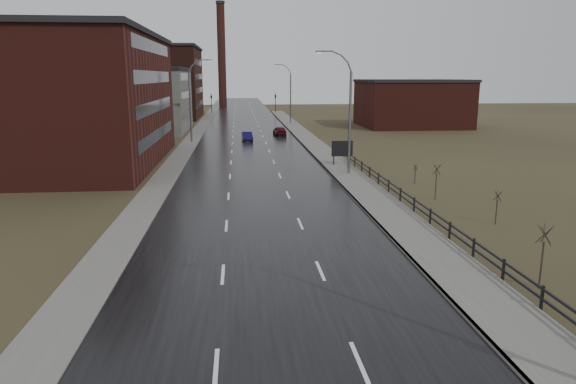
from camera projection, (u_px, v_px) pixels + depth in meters
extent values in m
cube|color=black|center=(249.00, 143.00, 70.73)|extent=(14.00, 300.00, 0.06)
cube|color=#595651|center=(349.00, 176.00, 47.26)|extent=(3.20, 180.00, 0.18)
cube|color=slate|center=(332.00, 176.00, 47.11)|extent=(0.16, 180.00, 0.18)
cube|color=#595651|center=(189.00, 144.00, 69.96)|extent=(2.40, 260.00, 0.12)
cube|color=#471914|center=(47.00, 102.00, 52.78)|extent=(22.00, 28.00, 13.00)
cube|color=black|center=(40.00, 33.00, 51.29)|extent=(22.44, 28.56, 0.50)
cube|color=black|center=(158.00, 135.00, 54.58)|extent=(0.06, 22.40, 1.20)
cube|color=black|center=(156.00, 106.00, 53.92)|extent=(0.06, 22.40, 1.20)
cube|color=black|center=(154.00, 77.00, 53.25)|extent=(0.06, 22.40, 1.20)
cube|color=black|center=(153.00, 47.00, 52.59)|extent=(0.06, 22.40, 1.20)
cube|color=slate|center=(138.00, 101.00, 85.43)|extent=(16.00, 20.00, 10.00)
cube|color=black|center=(136.00, 69.00, 84.27)|extent=(16.32, 20.40, 0.50)
cube|color=black|center=(187.00, 113.00, 86.62)|extent=(0.06, 16.00, 1.20)
cube|color=black|center=(186.00, 95.00, 85.95)|extent=(0.06, 16.00, 1.20)
cube|color=black|center=(186.00, 77.00, 85.29)|extent=(0.06, 16.00, 1.20)
cube|color=#331611|center=(140.00, 83.00, 113.53)|extent=(26.00, 24.00, 15.00)
cube|color=black|center=(137.00, 47.00, 111.82)|extent=(26.52, 24.48, 0.50)
cube|color=black|center=(200.00, 104.00, 115.74)|extent=(0.06, 19.20, 1.20)
cube|color=black|center=(199.00, 90.00, 115.08)|extent=(0.06, 19.20, 1.20)
cube|color=black|center=(199.00, 77.00, 114.42)|extent=(0.06, 19.20, 1.20)
cube|color=black|center=(198.00, 63.00, 113.75)|extent=(0.06, 19.20, 1.20)
cube|color=#471914|center=(411.00, 105.00, 94.06)|extent=(18.00, 16.00, 8.00)
cube|color=black|center=(413.00, 81.00, 93.12)|extent=(18.36, 16.32, 0.50)
cylinder|color=#331611|center=(222.00, 56.00, 154.24)|extent=(2.40, 2.40, 30.00)
cylinder|color=black|center=(220.00, 2.00, 150.87)|extent=(2.70, 2.70, 0.80)
cylinder|color=slate|center=(350.00, 124.00, 47.22)|extent=(0.24, 0.24, 9.50)
cylinder|color=slate|center=(349.00, 67.00, 46.06)|extent=(0.51, 0.14, 0.98)
cylinder|color=slate|center=(344.00, 59.00, 45.86)|extent=(0.81, 0.14, 0.81)
cylinder|color=slate|center=(337.00, 53.00, 45.69)|extent=(0.98, 0.14, 0.51)
cylinder|color=slate|center=(327.00, 51.00, 45.57)|extent=(1.01, 0.14, 0.14)
cube|color=slate|center=(320.00, 52.00, 45.52)|extent=(0.70, 0.28, 0.18)
cube|color=silver|center=(320.00, 53.00, 45.54)|extent=(0.50, 0.20, 0.04)
cylinder|color=slate|center=(190.00, 108.00, 70.88)|extent=(0.24, 0.24, 9.50)
cylinder|color=slate|center=(190.00, 70.00, 69.76)|extent=(0.51, 0.14, 0.98)
cylinder|color=slate|center=(193.00, 65.00, 69.65)|extent=(0.81, 0.14, 0.81)
cylinder|color=slate|center=(198.00, 61.00, 69.61)|extent=(0.98, 0.14, 0.51)
cylinder|color=slate|center=(205.00, 60.00, 69.65)|extent=(1.01, 0.14, 0.14)
cube|color=slate|center=(210.00, 60.00, 69.73)|extent=(0.70, 0.28, 0.18)
cube|color=silver|center=(210.00, 61.00, 69.75)|extent=(0.50, 0.20, 0.04)
cylinder|color=slate|center=(291.00, 99.00, 99.64)|extent=(0.24, 0.24, 9.50)
cylinder|color=slate|center=(290.00, 72.00, 98.49)|extent=(0.51, 0.14, 0.98)
cylinder|color=slate|center=(287.00, 68.00, 98.29)|extent=(0.81, 0.14, 0.81)
cylinder|color=slate|center=(284.00, 65.00, 98.12)|extent=(0.98, 0.14, 0.51)
cylinder|color=slate|center=(279.00, 64.00, 98.00)|extent=(1.01, 0.14, 0.14)
cube|color=slate|center=(276.00, 65.00, 97.95)|extent=(0.70, 0.28, 0.18)
cube|color=silver|center=(276.00, 65.00, 97.97)|extent=(0.50, 0.20, 0.04)
cube|color=black|center=(542.00, 299.00, 20.13)|extent=(0.10, 0.10, 1.10)
cube|color=black|center=(503.00, 270.00, 23.04)|extent=(0.10, 0.10, 1.10)
cube|color=black|center=(473.00, 249.00, 25.96)|extent=(0.10, 0.10, 1.10)
cube|color=black|center=(450.00, 231.00, 28.87)|extent=(0.10, 0.10, 1.10)
cube|color=black|center=(430.00, 217.00, 31.78)|extent=(0.10, 0.10, 1.10)
cube|color=black|center=(414.00, 205.00, 34.69)|extent=(0.10, 0.10, 1.10)
cube|color=black|center=(400.00, 195.00, 37.61)|extent=(0.10, 0.10, 1.10)
cube|color=black|center=(389.00, 187.00, 40.52)|extent=(0.10, 0.10, 1.10)
cube|color=black|center=(378.00, 179.00, 43.43)|extent=(0.10, 0.10, 1.10)
cube|color=black|center=(370.00, 173.00, 46.34)|extent=(0.10, 0.10, 1.10)
cube|color=black|center=(362.00, 167.00, 49.26)|extent=(0.10, 0.10, 1.10)
cube|color=black|center=(355.00, 162.00, 52.17)|extent=(0.10, 0.10, 1.10)
cube|color=black|center=(349.00, 157.00, 55.08)|extent=(0.10, 0.10, 1.10)
cube|color=black|center=(434.00, 213.00, 31.21)|extent=(0.08, 53.00, 0.10)
cube|color=black|center=(433.00, 219.00, 31.30)|extent=(0.08, 53.00, 0.10)
cylinder|color=#382D23|center=(541.00, 265.00, 22.25)|extent=(0.08, 0.08, 2.13)
cylinder|color=#382D23|center=(546.00, 235.00, 21.95)|extent=(0.04, 0.71, 0.84)
cylinder|color=#382D23|center=(545.00, 235.00, 21.99)|extent=(0.67, 0.26, 0.85)
cylinder|color=#382D23|center=(544.00, 235.00, 21.97)|extent=(0.40, 0.60, 0.85)
cylinder|color=#382D23|center=(544.00, 235.00, 21.91)|extent=(0.40, 0.60, 0.85)
cylinder|color=#382D23|center=(546.00, 235.00, 21.90)|extent=(0.67, 0.26, 0.85)
cylinder|color=#382D23|center=(496.00, 212.00, 32.01)|extent=(0.08, 0.08, 1.59)
cylinder|color=#382D23|center=(499.00, 196.00, 31.78)|extent=(0.04, 0.54, 0.63)
cylinder|color=#382D23|center=(498.00, 196.00, 31.83)|extent=(0.51, 0.21, 0.64)
cylinder|color=#382D23|center=(497.00, 196.00, 31.80)|extent=(0.31, 0.46, 0.65)
cylinder|color=#382D23|center=(497.00, 196.00, 31.75)|extent=(0.31, 0.46, 0.65)
cylinder|color=#382D23|center=(498.00, 196.00, 31.74)|extent=(0.51, 0.21, 0.64)
cylinder|color=#382D23|center=(436.00, 187.00, 38.32)|extent=(0.08, 0.08, 2.02)
cylinder|color=#382D23|center=(438.00, 169.00, 38.03)|extent=(0.04, 0.68, 0.79)
cylinder|color=#382D23|center=(437.00, 169.00, 38.08)|extent=(0.64, 0.25, 0.80)
cylinder|color=#382D23|center=(436.00, 169.00, 38.05)|extent=(0.38, 0.57, 0.81)
cylinder|color=#382D23|center=(437.00, 170.00, 38.00)|extent=(0.38, 0.57, 0.81)
cylinder|color=#382D23|center=(437.00, 170.00, 37.99)|extent=(0.64, 0.25, 0.80)
cylinder|color=#382D23|center=(415.00, 176.00, 44.29)|extent=(0.08, 0.08, 1.23)
cylinder|color=#382D23|center=(416.00, 167.00, 44.12)|extent=(0.04, 0.42, 0.49)
cylinder|color=#382D23|center=(415.00, 167.00, 44.16)|extent=(0.41, 0.17, 0.50)
cylinder|color=#382D23|center=(415.00, 167.00, 44.14)|extent=(0.25, 0.36, 0.51)
cylinder|color=#382D23|center=(415.00, 167.00, 44.08)|extent=(0.25, 0.36, 0.51)
cylinder|color=#382D23|center=(416.00, 167.00, 44.07)|extent=(0.41, 0.17, 0.50)
cube|color=black|center=(334.00, 158.00, 52.66)|extent=(0.10, 0.10, 1.80)
cube|color=black|center=(350.00, 157.00, 52.82)|extent=(0.10, 0.10, 1.80)
cube|color=silver|center=(342.00, 149.00, 52.48)|extent=(2.10, 0.08, 1.50)
cube|color=black|center=(342.00, 149.00, 52.43)|extent=(2.20, 0.04, 1.60)
cylinder|color=black|center=(211.00, 103.00, 127.67)|extent=(0.16, 0.16, 5.20)
imported|color=black|center=(211.00, 94.00, 127.19)|extent=(0.58, 2.73, 1.10)
sphere|color=#FF190C|center=(211.00, 93.00, 126.98)|extent=(0.18, 0.18, 0.18)
cylinder|color=black|center=(275.00, 102.00, 129.17)|extent=(0.16, 0.16, 5.20)
imported|color=black|center=(275.00, 94.00, 128.69)|extent=(0.58, 2.73, 1.10)
sphere|color=#FF190C|center=(275.00, 93.00, 128.48)|extent=(0.18, 0.18, 0.18)
imported|color=#0D0C3F|center=(247.00, 137.00, 72.94)|extent=(1.62, 4.02, 1.30)
imported|color=#430B14|center=(280.00, 131.00, 79.80)|extent=(2.04, 4.37, 1.45)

